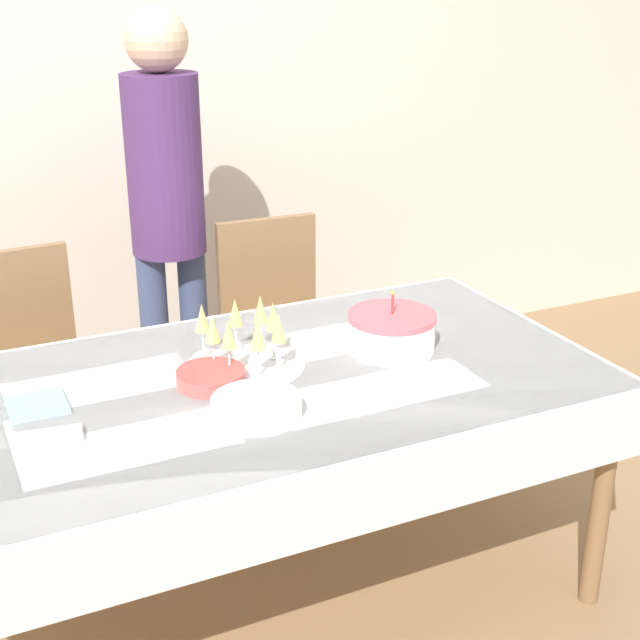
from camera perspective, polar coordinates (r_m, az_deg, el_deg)
ground_plane at (r=2.93m, az=-4.77°, el=-17.52°), size 12.00×12.00×0.00m
wall_back at (r=3.91m, az=-14.38°, el=13.80°), size 8.00×0.05×2.70m
dining_table at (r=2.56m, az=-5.22°, el=-6.08°), size 2.10×1.04×0.76m
dining_chair_far_left at (r=3.28m, az=-18.14°, el=-3.43°), size 0.45×0.45×0.94m
dining_chair_far_right at (r=3.49m, az=-2.73°, el=-0.76°), size 0.44×0.44×0.94m
birthday_cake at (r=2.71m, az=4.60°, el=-0.74°), size 0.27×0.27×0.19m
champagne_tray at (r=2.59m, az=-4.86°, el=-1.18°), size 0.35×0.35×0.18m
plate_stack_main at (r=2.33m, az=-4.10°, el=-5.56°), size 0.24×0.24×0.05m
plate_stack_dessert at (r=2.51m, az=-6.99°, el=-3.66°), size 0.19×0.19×0.04m
cake_knife at (r=2.53m, az=6.78°, el=-3.96°), size 0.28×0.15×0.00m
fork_pile at (r=2.32m, az=-17.06°, el=-7.17°), size 0.18×0.08×0.02m
napkin_pile at (r=2.49m, az=-17.66°, el=-5.21°), size 0.15×0.15×0.01m
person_standing at (r=3.39m, az=-9.80°, el=7.74°), size 0.28×0.28×1.72m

